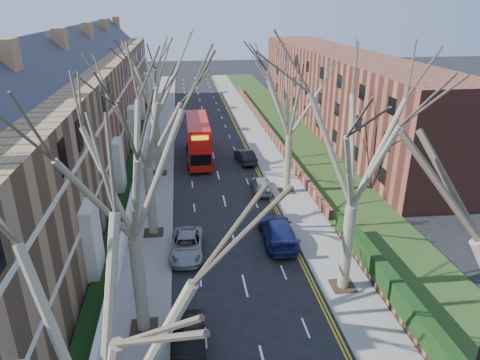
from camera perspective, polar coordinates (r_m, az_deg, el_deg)
name	(u,v)px	position (r m, az deg, el deg)	size (l,w,h in m)	color
pavement_left	(161,141)	(53.35, -10.55, 5.11)	(3.00, 102.00, 0.12)	slate
pavement_right	(257,137)	(54.06, 2.30, 5.71)	(3.00, 102.00, 0.12)	slate
terrace_left	(75,115)	(45.35, -21.17, 8.11)	(9.70, 78.00, 13.60)	#8D6A48
flats_right	(337,90)	(59.66, 12.83, 11.63)	(13.97, 54.00, 10.00)	brown
wall_hedge_right	(433,343)	(22.84, 24.29, -19.21)	(0.70, 24.00, 1.80)	#502D22
front_wall_left	(141,159)	(45.71, -13.01, 2.72)	(0.30, 78.00, 1.00)	white
grass_verge_right	(292,135)	(54.97, 6.95, 5.94)	(6.00, 102.00, 0.06)	#1E3A15
tree_left_near	(79,326)	(10.67, -20.67, -17.77)	(9.80, 9.80, 13.73)	#746752
tree_left_mid	(125,155)	(19.11, -15.03, 3.30)	(10.50, 10.50, 14.71)	#746752
tree_left_far	(143,109)	(28.78, -12.82, 9.16)	(10.15, 10.15, 14.22)	#746752
tree_left_dist	(152,76)	(40.50, -11.62, 13.43)	(10.50, 10.50, 14.71)	#746752
tree_right_mid	(360,132)	(22.66, 15.65, 6.19)	(10.50, 10.50, 14.71)	#746752
tree_right_far	(291,88)	(35.67, 6.87, 12.03)	(10.15, 10.15, 14.22)	#746752
double_decker_bus	(198,141)	(46.04, -5.58, 5.25)	(2.59, 10.04, 4.23)	red
car_left_mid	(189,345)	(21.65, -6.80, -21.02)	(1.55, 4.44, 1.46)	black
car_left_far	(187,245)	(29.08, -7.09, -8.65)	(2.15, 4.67, 1.30)	gray
car_right_near	(278,231)	(30.37, 5.05, -6.78)	(2.26, 5.55, 1.61)	navy
car_right_mid	(261,185)	(38.15, 2.87, -0.62)	(1.57, 3.91, 1.33)	#96979E
car_right_far	(245,156)	(45.19, 0.70, 3.19)	(1.49, 4.26, 1.40)	black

